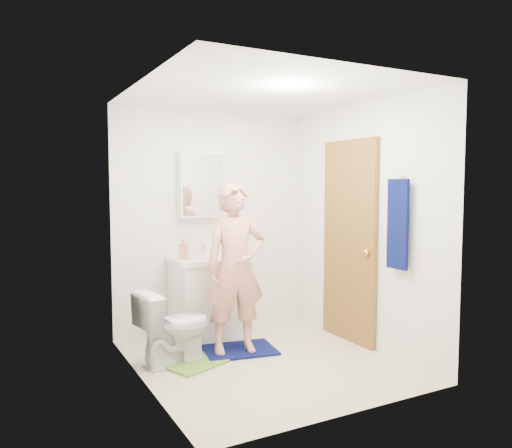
{
  "coord_description": "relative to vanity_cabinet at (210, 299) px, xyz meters",
  "views": [
    {
      "loc": [
        -2.14,
        -3.87,
        1.59
      ],
      "look_at": [
        0.04,
        0.25,
        1.23
      ],
      "focal_mm": 35.0,
      "sensor_mm": 36.0,
      "label": 1
    }
  ],
  "objects": [
    {
      "name": "toilet",
      "position": [
        -0.59,
        -0.58,
        -0.06
      ],
      "size": [
        0.72,
        0.49,
        0.68
      ],
      "primitive_type": "imported",
      "rotation": [
        0.0,
        0.0,
        1.76
      ],
      "color": "white",
      "rests_on": "floor"
    },
    {
      "name": "door",
      "position": [
        1.22,
        -0.76,
        0.62
      ],
      "size": [
        0.05,
        0.8,
        2.05
      ],
      "primitive_type": "cube",
      "color": "olive",
      "rests_on": "ground"
    },
    {
      "name": "faucet",
      "position": [
        0.0,
        0.18,
        0.51
      ],
      "size": [
        0.03,
        0.03,
        0.12
      ],
      "primitive_type": "cylinder",
      "color": "silver",
      "rests_on": "countertop"
    },
    {
      "name": "soap_dispenser",
      "position": [
        -0.3,
        -0.03,
        0.55
      ],
      "size": [
        0.12,
        0.12,
        0.21
      ],
      "primitive_type": "imported",
      "rotation": [
        0.0,
        0.0,
        -0.29
      ],
      "color": "tan",
      "rests_on": "countertop"
    },
    {
      "name": "countertop",
      "position": [
        0.0,
        0.0,
        0.43
      ],
      "size": [
        0.79,
        0.59,
        0.05
      ],
      "primitive_type": "cube",
      "color": "white",
      "rests_on": "vanity_cabinet"
    },
    {
      "name": "door_knob",
      "position": [
        1.18,
        -1.08,
        0.55
      ],
      "size": [
        0.07,
        0.07,
        0.07
      ],
      "primitive_type": "sphere",
      "color": "gold",
      "rests_on": "door"
    },
    {
      "name": "toothbrush_cup",
      "position": [
        0.29,
        0.11,
        0.5
      ],
      "size": [
        0.12,
        0.12,
        0.09
      ],
      "primitive_type": "imported",
      "rotation": [
        0.0,
        0.0,
        -0.02
      ],
      "color": "#844292",
      "rests_on": "countertop"
    },
    {
      "name": "wall_left",
      "position": [
        -0.96,
        -0.91,
        0.8
      ],
      "size": [
        0.02,
        2.4,
        2.4
      ],
      "primitive_type": "cube",
      "color": "white",
      "rests_on": "ground"
    },
    {
      "name": "wall_front",
      "position": [
        0.15,
        -2.12,
        0.8
      ],
      "size": [
        2.2,
        0.02,
        2.4
      ],
      "primitive_type": "cube",
      "color": "white",
      "rests_on": "ground"
    },
    {
      "name": "vanity_cabinet",
      "position": [
        0.0,
        0.0,
        0.0
      ],
      "size": [
        0.75,
        0.55,
        0.8
      ],
      "primitive_type": "cube",
      "color": "white",
      "rests_on": "floor"
    },
    {
      "name": "towel_hook",
      "position": [
        1.22,
        -1.48,
        1.27
      ],
      "size": [
        0.06,
        0.02,
        0.02
      ],
      "primitive_type": "cylinder",
      "rotation": [
        0.0,
        1.57,
        0.0
      ],
      "color": "silver",
      "rests_on": "wall_right"
    },
    {
      "name": "wall_back",
      "position": [
        0.15,
        0.3,
        0.8
      ],
      "size": [
        2.2,
        0.02,
        2.4
      ],
      "primitive_type": "cube",
      "color": "white",
      "rests_on": "ground"
    },
    {
      "name": "mirror_panel",
      "position": [
        0.0,
        0.16,
        1.2
      ],
      "size": [
        0.46,
        0.01,
        0.66
      ],
      "primitive_type": "cube",
      "color": "white",
      "rests_on": "wall_back"
    },
    {
      "name": "floor",
      "position": [
        0.15,
        -0.91,
        -0.41
      ],
      "size": [
        2.2,
        2.4,
        0.02
      ],
      "primitive_type": "cube",
      "color": "beige",
      "rests_on": "ground"
    },
    {
      "name": "towel",
      "position": [
        1.18,
        -1.48,
        0.85
      ],
      "size": [
        0.03,
        0.24,
        0.8
      ],
      "primitive_type": "cube",
      "color": "#070F46",
      "rests_on": "wall_right"
    },
    {
      "name": "medicine_cabinet",
      "position": [
        0.0,
        0.22,
        1.2
      ],
      "size": [
        0.5,
        0.12,
        0.7
      ],
      "primitive_type": "cube",
      "color": "white",
      "rests_on": "wall_back"
    },
    {
      "name": "ceiling",
      "position": [
        0.15,
        -0.91,
        2.01
      ],
      "size": [
        2.2,
        2.4,
        0.02
      ],
      "primitive_type": "cube",
      "color": "white",
      "rests_on": "ground"
    },
    {
      "name": "green_rug",
      "position": [
        -0.45,
        -0.69,
        -0.39
      ],
      "size": [
        0.62,
        0.58,
        0.02
      ],
      "primitive_type": "cube",
      "rotation": [
        0.0,
        0.0,
        0.38
      ],
      "color": "#619B33",
      "rests_on": "floor"
    },
    {
      "name": "sink_basin",
      "position": [
        0.0,
        0.0,
        0.44
      ],
      "size": [
        0.4,
        0.4,
        0.03
      ],
      "primitive_type": "cylinder",
      "color": "white",
      "rests_on": "countertop"
    },
    {
      "name": "bath_mat",
      "position": [
        0.06,
        -0.56,
        -0.39
      ],
      "size": [
        0.76,
        0.6,
        0.02
      ],
      "primitive_type": "cube",
      "rotation": [
        0.0,
        0.0,
        -0.17
      ],
      "color": "#070F46",
      "rests_on": "floor"
    },
    {
      "name": "man",
      "position": [
        0.01,
        -0.6,
        0.42
      ],
      "size": [
        0.64,
        0.47,
        1.6
      ],
      "primitive_type": "imported",
      "rotation": [
        0.0,
        0.0,
        -0.16
      ],
      "color": "tan",
      "rests_on": "bath_mat"
    },
    {
      "name": "wall_right",
      "position": [
        1.26,
        -0.91,
        0.8
      ],
      "size": [
        0.02,
        2.4,
        2.4
      ],
      "primitive_type": "cube",
      "color": "white",
      "rests_on": "ground"
    }
  ]
}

